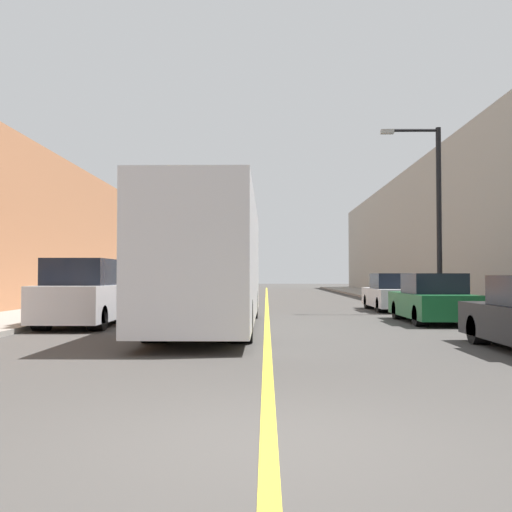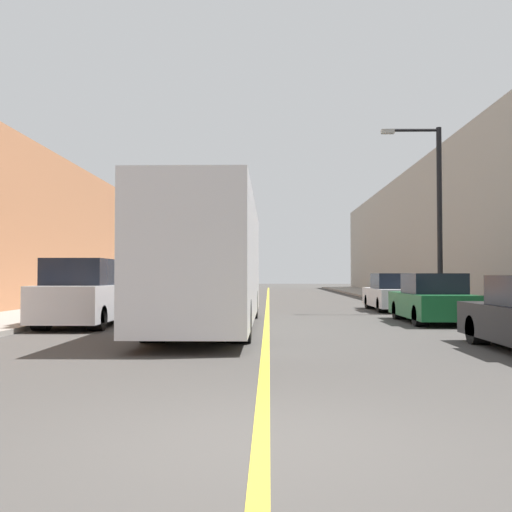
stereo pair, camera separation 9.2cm
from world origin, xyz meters
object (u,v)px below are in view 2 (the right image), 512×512
object	(u,v)px
parked_suv_left	(85,295)
car_right_mid	(432,301)
bus	(212,262)
street_lamp_right	(434,206)
car_right_far	(392,294)

from	to	relation	value
parked_suv_left	car_right_mid	distance (m)	10.52
bus	street_lamp_right	xyz separation A→B (m)	(7.96, 6.24, 2.30)
bus	car_right_mid	bearing A→B (deg)	16.21
parked_suv_left	car_right_far	world-z (taller)	parked_suv_left
car_right_far	bus	bearing A→B (deg)	-129.03
bus	car_right_far	world-z (taller)	bus
parked_suv_left	car_right_mid	xyz separation A→B (m)	(10.40, 1.57, -0.20)
parked_suv_left	street_lamp_right	xyz separation A→B (m)	(11.69, 5.87, 3.26)
bus	car_right_mid	xyz separation A→B (m)	(6.67, 1.94, -1.16)
car_right_mid	street_lamp_right	distance (m)	5.67
parked_suv_left	car_right_far	size ratio (longest dim) A/B	0.96
street_lamp_right	parked_suv_left	bearing A→B (deg)	-153.34
parked_suv_left	car_right_far	distance (m)	13.18
car_right_mid	car_right_far	world-z (taller)	car_right_far
car_right_mid	street_lamp_right	world-z (taller)	street_lamp_right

